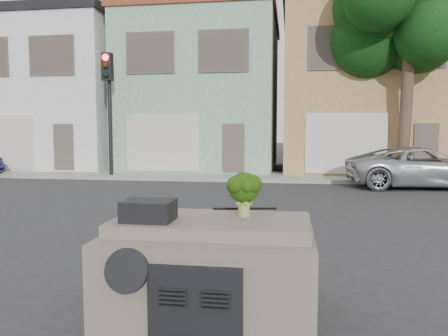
# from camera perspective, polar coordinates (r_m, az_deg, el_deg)

# --- Properties ---
(ground_plane) EXTENTS (120.00, 120.00, 0.00)m
(ground_plane) POSITION_cam_1_polar(r_m,az_deg,el_deg) (7.66, 2.63, -10.10)
(ground_plane) COLOR #303033
(ground_plane) RESTS_ON ground
(sidewalk) EXTENTS (40.00, 3.00, 0.15)m
(sidewalk) POSITION_cam_1_polar(r_m,az_deg,el_deg) (17.98, 6.12, -1.14)
(sidewalk) COLOR gray
(sidewalk) RESTS_ON ground
(townhouse_white) EXTENTS (7.20, 8.20, 7.55)m
(townhouse_white) POSITION_cam_1_polar(r_m,az_deg,el_deg) (24.89, -19.88, 8.83)
(townhouse_white) COLOR white
(townhouse_white) RESTS_ON ground
(townhouse_mint) EXTENTS (7.20, 8.20, 7.55)m
(townhouse_mint) POSITION_cam_1_polar(r_m,az_deg,el_deg) (22.34, -2.46, 9.58)
(townhouse_mint) COLOR #88B393
(townhouse_mint) RESTS_ON ground
(townhouse_tan) EXTENTS (7.20, 8.20, 7.55)m
(townhouse_tan) POSITION_cam_1_polar(r_m,az_deg,el_deg) (22.17, 17.21, 9.40)
(townhouse_tan) COLOR tan
(townhouse_tan) RESTS_ON ground
(silver_pickup) EXTENTS (5.22, 2.69, 1.41)m
(silver_pickup) POSITION_cam_1_polar(r_m,az_deg,el_deg) (16.58, 24.45, -2.35)
(silver_pickup) COLOR #B3B6BB
(silver_pickup) RESTS_ON ground
(traffic_signal) EXTENTS (0.40, 0.40, 5.10)m
(traffic_signal) POSITION_cam_1_polar(r_m,az_deg,el_deg) (18.36, -14.80, 6.58)
(traffic_signal) COLOR black
(traffic_signal) RESTS_ON ground
(tree_near) EXTENTS (4.40, 4.00, 8.50)m
(tree_near) POSITION_cam_1_polar(r_m,az_deg,el_deg) (17.82, 22.80, 11.90)
(tree_near) COLOR #103910
(tree_near) RESTS_ON ground
(car_dashboard) EXTENTS (2.00, 1.80, 1.12)m
(car_dashboard) POSITION_cam_1_polar(r_m,az_deg,el_deg) (4.65, -1.30, -13.00)
(car_dashboard) COLOR #726557
(car_dashboard) RESTS_ON ground
(instrument_hump) EXTENTS (0.48, 0.38, 0.20)m
(instrument_hump) POSITION_cam_1_polar(r_m,az_deg,el_deg) (4.30, -9.80, -5.49)
(instrument_hump) COLOR black
(instrument_hump) RESTS_ON car_dashboard
(wiper_arm) EXTENTS (0.69, 0.15, 0.02)m
(wiper_arm) POSITION_cam_1_polar(r_m,az_deg,el_deg) (4.84, 2.75, -5.31)
(wiper_arm) COLOR black
(wiper_arm) RESTS_ON car_dashboard
(broccoli) EXTENTS (0.43, 0.43, 0.46)m
(broccoli) POSITION_cam_1_polar(r_m,az_deg,el_deg) (4.42, 2.64, -3.40)
(broccoli) COLOR #193608
(broccoli) RESTS_ON car_dashboard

